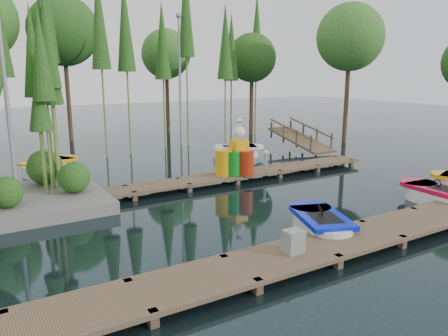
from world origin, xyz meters
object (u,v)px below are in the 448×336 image
boat_blue (321,225)px  boat_red (439,196)px  boat_yellow_far (49,167)px  yellow_barrel (224,163)px  utility_cabinet (293,241)px  drum_cluster (240,158)px

boat_blue → boat_red: (5.12, 0.00, 0.01)m
boat_yellow_far → yellow_barrel: bearing=-53.3°
boat_red → boat_blue: bearing=-176.5°
boat_red → boat_yellow_far: bearing=135.4°
boat_blue → utility_cabinet: utility_cabinet is taller
utility_cabinet → yellow_barrel: (2.46, 7.00, 0.24)m
boat_blue → yellow_barrel: size_ratio=2.79×
utility_cabinet → boat_yellow_far: bearing=103.7°
boat_yellow_far → utility_cabinet: bearing=-86.0°
utility_cabinet → drum_cluster: drum_cluster is taller
drum_cluster → utility_cabinet: bearing=-114.3°
yellow_barrel → drum_cluster: bearing=-13.9°
drum_cluster → boat_red: bearing=-56.0°
boat_blue → utility_cabinet: (-1.86, -1.09, 0.31)m
yellow_barrel → drum_cluster: drum_cluster is taller
boat_blue → yellow_barrel: bearing=104.8°
boat_yellow_far → yellow_barrel: 7.52m
boat_yellow_far → utility_cabinet: 12.54m
boat_yellow_far → yellow_barrel: yellow_barrel is taller
yellow_barrel → boat_blue: bearing=-95.8°
yellow_barrel → drum_cluster: (0.64, -0.16, 0.14)m
boat_blue → utility_cabinet: size_ratio=5.38×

